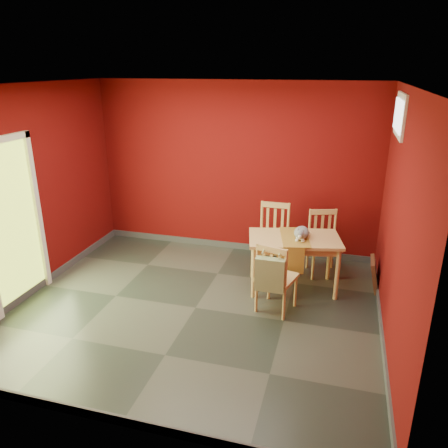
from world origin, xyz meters
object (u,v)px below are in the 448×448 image
(chair_far_right, at_px, (324,242))
(cat, at_px, (302,230))
(picture_frame, at_px, (374,274))
(chair_near, at_px, (275,277))
(dining_table, at_px, (294,244))
(chair_far_left, at_px, (273,237))
(tote_bag, at_px, (270,275))

(chair_far_right, xyz_separation_m, cat, (-0.28, -0.58, 0.37))
(cat, distance_m, picture_frame, 1.21)
(chair_near, distance_m, cat, 0.80)
(dining_table, height_order, cat, cat)
(picture_frame, bearing_deg, chair_far_left, 170.13)
(chair_far_left, bearing_deg, picture_frame, -9.87)
(chair_far_left, distance_m, tote_bag, 1.43)
(dining_table, height_order, chair_far_left, chair_far_left)
(tote_bag, xyz_separation_m, picture_frame, (1.26, 1.16, -0.38))
(chair_far_right, height_order, chair_near, chair_far_right)
(cat, bearing_deg, chair_far_right, 37.78)
(chair_far_left, relative_size, chair_far_right, 1.07)
(dining_table, height_order, chair_far_right, chair_far_right)
(chair_far_left, height_order, picture_frame, chair_far_left)
(dining_table, xyz_separation_m, tote_bag, (-0.18, -0.87, -0.06))
(chair_near, xyz_separation_m, tote_bag, (-0.04, -0.22, 0.13))
(dining_table, distance_m, cat, 0.21)
(chair_far_left, distance_m, picture_frame, 1.51)
(dining_table, xyz_separation_m, chair_near, (-0.14, -0.66, -0.18))
(dining_table, relative_size, picture_frame, 3.06)
(picture_frame, bearing_deg, chair_far_right, 156.33)
(dining_table, distance_m, picture_frame, 1.20)
(chair_far_right, height_order, picture_frame, chair_far_right)
(chair_far_left, distance_m, chair_far_right, 0.74)
(dining_table, bearing_deg, chair_near, -101.95)
(chair_far_left, xyz_separation_m, chair_near, (0.24, -1.19, -0.04))
(chair_far_right, relative_size, chair_near, 1.02)
(chair_far_right, distance_m, chair_near, 1.35)
(dining_table, bearing_deg, chair_far_right, 58.89)
(chair_far_right, relative_size, tote_bag, 1.95)
(chair_far_right, distance_m, tote_bag, 1.57)
(tote_bag, relative_size, picture_frame, 1.11)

